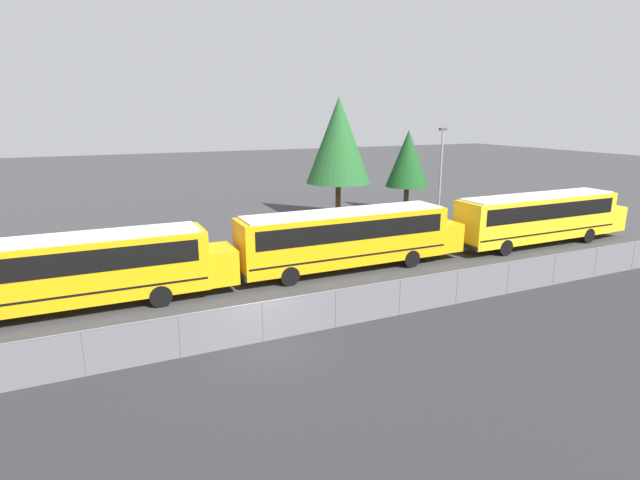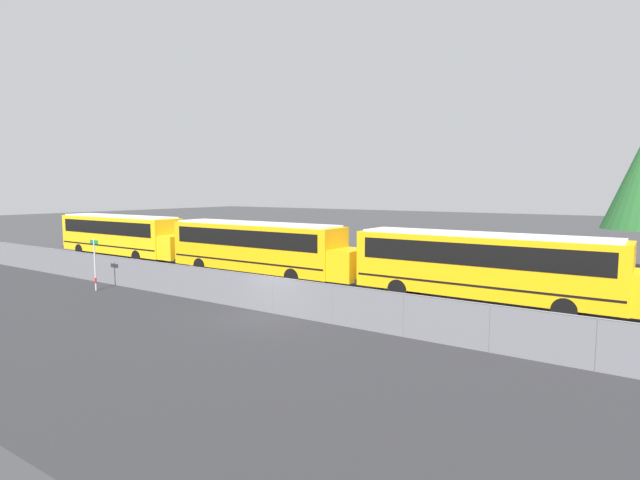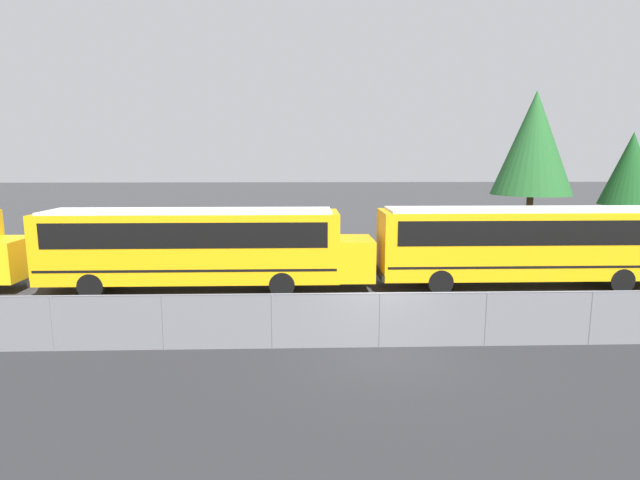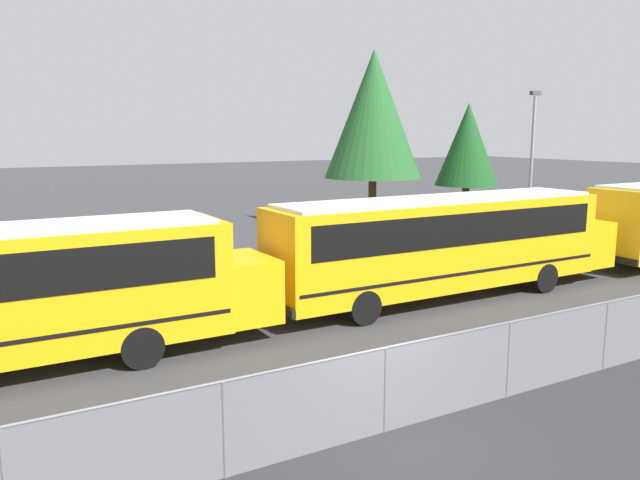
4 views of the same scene
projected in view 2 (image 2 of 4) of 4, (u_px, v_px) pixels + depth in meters
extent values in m
plane|color=#38383A|center=(273.00, 313.00, 21.81)|extent=(200.00, 200.00, 0.00)
cube|color=#2B2B2D|center=(160.00, 350.00, 16.87)|extent=(102.31, 12.00, 0.01)
cube|color=#9EA0A5|center=(273.00, 295.00, 21.72)|extent=(68.31, 0.03, 1.62)
cube|color=slate|center=(273.00, 295.00, 21.71)|extent=(68.31, 0.01, 1.62)
cylinder|color=slate|center=(273.00, 277.00, 21.64)|extent=(68.31, 0.05, 0.05)
cylinder|color=slate|center=(5.00, 254.00, 35.64)|extent=(0.07, 0.07, 1.62)
cylinder|color=slate|center=(26.00, 257.00, 33.90)|extent=(0.07, 0.07, 1.62)
cylinder|color=slate|center=(50.00, 261.00, 32.16)|extent=(0.07, 0.07, 1.62)
cylinder|color=slate|center=(76.00, 265.00, 30.42)|extent=(0.07, 0.07, 1.62)
cylinder|color=slate|center=(106.00, 270.00, 28.68)|extent=(0.07, 0.07, 1.62)
cylinder|color=slate|center=(140.00, 275.00, 26.94)|extent=(0.07, 0.07, 1.62)
cylinder|color=slate|center=(178.00, 281.00, 25.20)|extent=(0.07, 0.07, 1.62)
cylinder|color=slate|center=(222.00, 287.00, 23.46)|extent=(0.07, 0.07, 1.62)
cylinder|color=slate|center=(273.00, 295.00, 21.72)|extent=(0.07, 0.07, 1.62)
cylinder|color=slate|center=(333.00, 304.00, 19.98)|extent=(0.07, 0.07, 1.62)
cylinder|color=slate|center=(404.00, 315.00, 18.25)|extent=(0.07, 0.07, 1.62)
cylinder|color=slate|center=(490.00, 329.00, 16.51)|extent=(0.07, 0.07, 1.62)
cylinder|color=slate|center=(597.00, 345.00, 14.77)|extent=(0.07, 0.07, 1.62)
cube|color=yellow|center=(119.00, 234.00, 39.02)|extent=(12.01, 2.45, 2.77)
cube|color=black|center=(119.00, 227.00, 38.95)|extent=(11.05, 2.49, 1.00)
cube|color=black|center=(120.00, 244.00, 39.09)|extent=(11.77, 2.48, 0.10)
cube|color=yellow|center=(177.00, 247.00, 35.31)|extent=(1.44, 2.25, 1.66)
cube|color=black|center=(77.00, 245.00, 42.53)|extent=(0.12, 2.45, 0.24)
cube|color=silver|center=(119.00, 216.00, 38.87)|extent=(11.41, 2.21, 0.10)
cylinder|color=black|center=(162.00, 254.00, 37.98)|extent=(1.02, 0.28, 1.02)
cylinder|color=black|center=(137.00, 257.00, 36.16)|extent=(1.02, 0.28, 1.02)
cylinder|color=black|center=(105.00, 247.00, 42.15)|extent=(1.02, 0.28, 1.02)
cylinder|color=black|center=(80.00, 250.00, 40.33)|extent=(1.02, 0.28, 1.02)
cube|color=#EDA80F|center=(255.00, 247.00, 30.76)|extent=(12.01, 2.45, 2.77)
cube|color=black|center=(255.00, 237.00, 30.69)|extent=(11.05, 2.49, 1.00)
cube|color=black|center=(255.00, 259.00, 30.83)|extent=(11.77, 2.48, 0.10)
cube|color=#EDA80F|center=(349.00, 265.00, 27.05)|extent=(1.44, 2.25, 1.66)
cube|color=black|center=(189.00, 259.00, 34.27)|extent=(0.12, 2.45, 0.24)
cube|color=silver|center=(255.00, 223.00, 30.61)|extent=(11.41, 2.21, 0.10)
cylinder|color=black|center=(315.00, 272.00, 29.72)|extent=(1.02, 0.28, 1.02)
cylinder|color=black|center=(292.00, 277.00, 27.90)|extent=(1.02, 0.28, 1.02)
cylinder|color=black|center=(225.00, 262.00, 33.89)|extent=(1.02, 0.28, 1.02)
cylinder|color=black|center=(200.00, 266.00, 32.07)|extent=(1.02, 0.28, 1.02)
cube|color=#EDA80F|center=(482.00, 265.00, 23.20)|extent=(12.01, 2.45, 2.77)
cube|color=black|center=(482.00, 252.00, 23.14)|extent=(11.05, 2.49, 1.00)
cube|color=black|center=(481.00, 282.00, 23.28)|extent=(11.77, 2.48, 0.10)
cube|color=black|center=(367.00, 278.00, 26.72)|extent=(0.12, 2.45, 0.24)
cube|color=silver|center=(483.00, 234.00, 23.05)|extent=(11.41, 2.21, 0.10)
cylinder|color=black|center=(572.00, 300.00, 22.16)|extent=(1.02, 0.28, 1.02)
cylinder|color=black|center=(564.00, 310.00, 20.35)|extent=(1.02, 0.28, 1.02)
cylinder|color=black|center=(416.00, 282.00, 26.33)|extent=(1.02, 0.28, 1.02)
cylinder|color=black|center=(398.00, 289.00, 24.52)|extent=(1.02, 0.28, 1.02)
cylinder|color=#B7B7BC|center=(95.00, 265.00, 26.60)|extent=(0.08, 0.08, 2.78)
cylinder|color=red|center=(96.00, 280.00, 26.68)|extent=(0.09, 0.09, 0.30)
cube|color=#147238|center=(94.00, 242.00, 26.47)|extent=(0.70, 0.02, 0.20)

